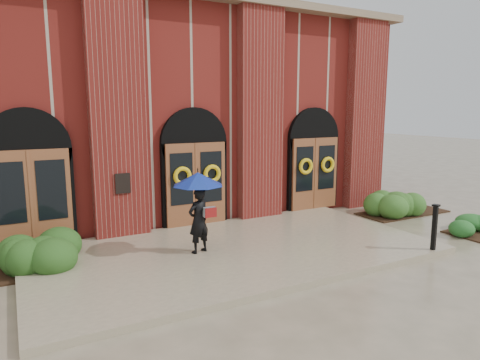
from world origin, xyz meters
TOP-DOWN VIEW (x-y plane):
  - ground at (0.00, 0.00)m, footprint 90.00×90.00m
  - landing at (0.00, 0.15)m, footprint 10.00×5.30m
  - church_building at (0.00, 8.78)m, footprint 16.20×12.53m
  - man_with_umbrella at (-0.96, 0.27)m, footprint 1.56×1.56m
  - metal_post at (4.30, -2.35)m, footprint 0.19×0.19m
  - hedge_wall_right at (7.20, 1.10)m, footprint 3.00×1.20m
  - hedge_front_right at (7.00, -1.74)m, footprint 1.31×1.12m

SIDE VIEW (x-z plane):
  - ground at x=0.00m, z-range 0.00..0.00m
  - landing at x=0.00m, z-range 0.00..0.15m
  - hedge_front_right at x=7.00m, z-range 0.00..0.46m
  - hedge_wall_right at x=7.20m, z-range 0.00..0.77m
  - metal_post at x=4.30m, z-range 0.18..1.34m
  - man_with_umbrella at x=-0.96m, z-range 0.55..2.55m
  - church_building at x=0.00m, z-range 0.00..7.00m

